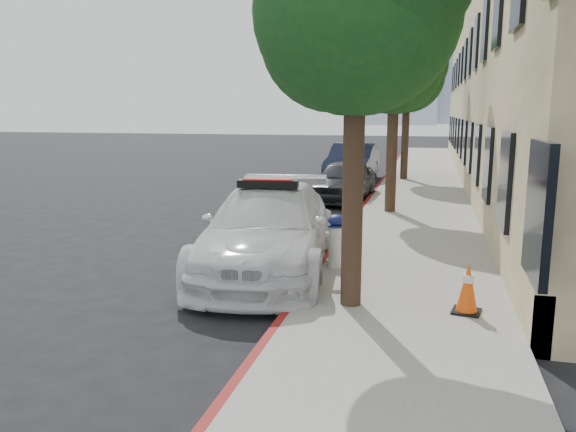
{
  "coord_description": "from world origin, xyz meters",
  "views": [
    {
      "loc": [
        3.94,
        -9.83,
        2.92
      ],
      "look_at": [
        1.41,
        0.16,
        1.0
      ],
      "focal_mm": 35.0,
      "sensor_mm": 36.0,
      "label": 1
    }
  ],
  "objects_px": {
    "police_car": "(268,229)",
    "traffic_cone": "(468,288)",
    "fire_hydrant": "(336,241)",
    "parked_car_far": "(353,163)",
    "parked_car_mid": "(344,181)"
  },
  "relations": [
    {
      "from": "police_car",
      "to": "traffic_cone",
      "type": "relative_size",
      "value": 7.79
    },
    {
      "from": "fire_hydrant",
      "to": "police_car",
      "type": "bearing_deg",
      "value": -174.61
    },
    {
      "from": "fire_hydrant",
      "to": "traffic_cone",
      "type": "height_order",
      "value": "fire_hydrant"
    },
    {
      "from": "parked_car_far",
      "to": "traffic_cone",
      "type": "bearing_deg",
      "value": -75.49
    },
    {
      "from": "fire_hydrant",
      "to": "parked_car_mid",
      "type": "bearing_deg",
      "value": 98.83
    },
    {
      "from": "parked_car_mid",
      "to": "fire_hydrant",
      "type": "distance_m",
      "value": 8.55
    },
    {
      "from": "parked_car_mid",
      "to": "parked_car_far",
      "type": "height_order",
      "value": "parked_car_far"
    },
    {
      "from": "parked_car_mid",
      "to": "traffic_cone",
      "type": "xyz_separation_m",
      "value": [
        3.33,
        -10.43,
        -0.17
      ]
    },
    {
      "from": "fire_hydrant",
      "to": "traffic_cone",
      "type": "xyz_separation_m",
      "value": [
        2.18,
        -1.95,
        -0.1
      ]
    },
    {
      "from": "parked_car_mid",
      "to": "traffic_cone",
      "type": "distance_m",
      "value": 10.95
    },
    {
      "from": "traffic_cone",
      "to": "parked_car_far",
      "type": "bearing_deg",
      "value": 103.45
    },
    {
      "from": "police_car",
      "to": "fire_hydrant",
      "type": "bearing_deg",
      "value": -2.98
    },
    {
      "from": "parked_car_mid",
      "to": "traffic_cone",
      "type": "height_order",
      "value": "parked_car_mid"
    },
    {
      "from": "parked_car_mid",
      "to": "parked_car_far",
      "type": "bearing_deg",
      "value": 100.11
    },
    {
      "from": "police_car",
      "to": "parked_car_mid",
      "type": "relative_size",
      "value": 1.42
    }
  ]
}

